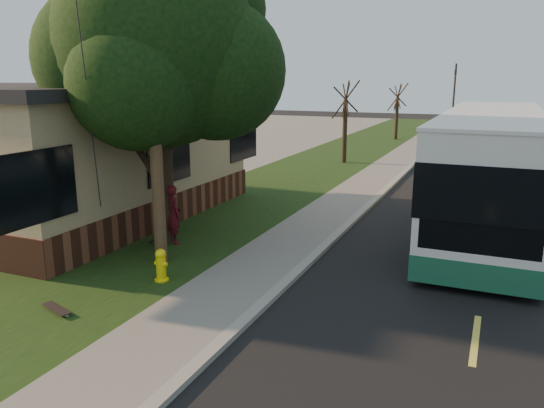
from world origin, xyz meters
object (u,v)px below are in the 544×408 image
(fire_hydrant, at_px, (161,265))
(bare_tree_near, at_px, (345,123))
(distant_car, at_px, (486,139))
(traffic_signal, at_px, (454,95))
(transit_bus, at_px, (490,165))
(skateboard_main, at_px, (161,239))
(skateboarder, at_px, (174,214))
(skateboard_spare, at_px, (57,309))
(utility_pole, at_px, (151,71))
(leafy_tree, at_px, (161,51))
(bare_tree_far, at_px, (397,112))
(dumpster, at_px, (153,176))

(fire_hydrant, bearing_deg, bare_tree_near, 92.86)
(distant_car, bearing_deg, traffic_signal, 111.80)
(bare_tree_near, height_order, transit_bus, bare_tree_near)
(traffic_signal, relative_size, skateboard_main, 6.86)
(skateboarder, relative_size, skateboard_spare, 1.89)
(utility_pole, xyz_separation_m, leafy_tree, (-0.87, 1.66, 0.54))
(transit_bus, xyz_separation_m, distant_car, (-0.62, 18.82, -1.21))
(utility_pole, bearing_deg, skateboarder, 111.46)
(utility_pole, distance_m, skateboard_main, 4.86)
(distant_car, bearing_deg, utility_pole, -104.03)
(skateboard_main, bearing_deg, bare_tree_far, 87.20)
(bare_tree_near, distance_m, bare_tree_far, 12.01)
(bare_tree_near, xyz_separation_m, skateboard_main, (-0.85, -15.50, -2.03))
(leafy_tree, distance_m, bare_tree_far, 27.56)
(bare_tree_far, relative_size, traffic_signal, 0.73)
(leafy_tree, relative_size, skateboard_main, 9.73)
(fire_hydrant, relative_size, bare_tree_far, 0.18)
(skateboarder, height_order, skateboard_spare, skateboarder)
(leafy_tree, xyz_separation_m, transit_bus, (8.03, 5.67, -3.30))
(leafy_tree, xyz_separation_m, skateboard_spare, (0.64, -4.82, -5.04))
(skateboard_spare, distance_m, dumpster, 11.47)
(skateboarder, xyz_separation_m, distant_car, (7.12, 24.68, -0.22))
(utility_pole, xyz_separation_m, bare_tree_near, (-0.19, 17.01, -2.48))
(bare_tree_near, xyz_separation_m, skateboard_spare, (-0.03, -20.17, -2.02))
(skateboard_main, height_order, skateboard_spare, skateboard_spare)
(distant_car, bearing_deg, skateboard_spare, -102.98)
(bare_tree_near, height_order, skateboard_main, bare_tree_near)
(bare_tree_far, height_order, dumpster, bare_tree_far)
(bare_tree_near, bearing_deg, fire_hydrant, -87.14)
(bare_tree_far, xyz_separation_m, distant_car, (6.24, -2.86, -1.34))
(transit_bus, bearing_deg, utility_pole, -134.36)
(traffic_signal, relative_size, skateboard_spare, 6.43)
(transit_bus, bearing_deg, leafy_tree, -144.78)
(transit_bus, height_order, dumpster, transit_bus)
(fire_hydrant, relative_size, skateboard_main, 0.92)
(leafy_tree, bearing_deg, skateboard_spare, -82.44)
(leafy_tree, xyz_separation_m, bare_tree_near, (0.67, 15.35, -3.02))
(utility_pole, relative_size, bare_tree_near, 2.11)
(skateboard_spare, xyz_separation_m, dumpster, (-5.10, 10.26, 0.49))
(utility_pole, xyz_separation_m, skateboarder, (-0.58, 1.47, -3.75))
(skateboard_spare, bearing_deg, skateboard_main, 99.92)
(skateboard_spare, height_order, dumpster, dumpster)
(bare_tree_near, relative_size, dumpster, 2.84)
(leafy_tree, bearing_deg, skateboarder, -32.70)
(skateboard_main, xyz_separation_m, distant_car, (7.59, 24.65, 0.54))
(utility_pole, distance_m, distant_car, 27.25)
(skateboarder, height_order, skateboard_main, skateboarder)
(utility_pole, relative_size, dumpster, 5.99)
(traffic_signal, height_order, skateboard_main, traffic_signal)
(fire_hydrant, height_order, bare_tree_far, bare_tree_far)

